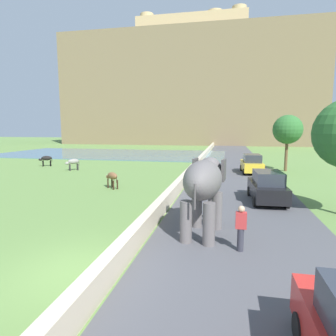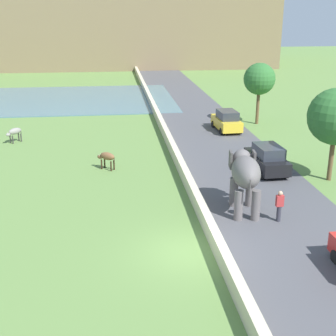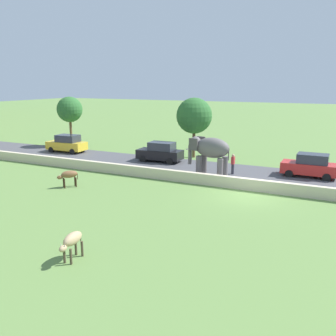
{
  "view_description": "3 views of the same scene",
  "coord_description": "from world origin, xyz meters",
  "px_view_note": "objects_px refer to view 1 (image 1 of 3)",
  "views": [
    {
      "loc": [
        4.28,
        -7.23,
        4.19
      ],
      "look_at": [
        0.86,
        9.55,
        1.81
      ],
      "focal_mm": 30.89,
      "sensor_mm": 36.0,
      "label": 1
    },
    {
      "loc": [
        -3.02,
        -17.39,
        9.85
      ],
      "look_at": [
        -0.2,
        5.68,
        1.88
      ],
      "focal_mm": 49.65,
      "sensor_mm": 36.0,
      "label": 2
    },
    {
      "loc": [
        -22.75,
        -5.58,
        7.02
      ],
      "look_at": [
        -1.75,
        4.71,
        1.65
      ],
      "focal_mm": 40.37,
      "sensor_mm": 36.0,
      "label": 3
    }
  ],
  "objects_px": {
    "person_beside_elephant": "(241,228)",
    "cow_brown": "(112,177)",
    "elephant": "(204,184)",
    "cow_black": "(46,159)",
    "car_yellow": "(252,164)",
    "car_black": "(267,187)",
    "cow_grey": "(73,162)"
  },
  "relations": [
    {
      "from": "car_yellow",
      "to": "cow_grey",
      "type": "bearing_deg",
      "value": -175.03
    },
    {
      "from": "elephant",
      "to": "cow_grey",
      "type": "xyz_separation_m",
      "value": [
        -14.05,
        14.85,
        -1.2
      ]
    },
    {
      "from": "person_beside_elephant",
      "to": "cow_black",
      "type": "bearing_deg",
      "value": 137.05
    },
    {
      "from": "cow_brown",
      "to": "cow_grey",
      "type": "height_order",
      "value": "same"
    },
    {
      "from": "car_yellow",
      "to": "cow_grey",
      "type": "relative_size",
      "value": 3.29
    },
    {
      "from": "person_beside_elephant",
      "to": "car_black",
      "type": "xyz_separation_m",
      "value": [
        1.76,
        7.17,
        0.03
      ]
    },
    {
      "from": "car_black",
      "to": "elephant",
      "type": "bearing_deg",
      "value": -118.6
    },
    {
      "from": "car_black",
      "to": "cow_grey",
      "type": "relative_size",
      "value": 3.28
    },
    {
      "from": "car_yellow",
      "to": "car_black",
      "type": "distance_m",
      "value": 10.61
    },
    {
      "from": "car_black",
      "to": "cow_black",
      "type": "relative_size",
      "value": 2.91
    },
    {
      "from": "elephant",
      "to": "cow_grey",
      "type": "distance_m",
      "value": 20.48
    },
    {
      "from": "person_beside_elephant",
      "to": "elephant",
      "type": "bearing_deg",
      "value": 133.56
    },
    {
      "from": "car_yellow",
      "to": "car_black",
      "type": "relative_size",
      "value": 1.0
    },
    {
      "from": "person_beside_elephant",
      "to": "car_black",
      "type": "bearing_deg",
      "value": 76.18
    },
    {
      "from": "person_beside_elephant",
      "to": "cow_brown",
      "type": "relative_size",
      "value": 1.26
    },
    {
      "from": "person_beside_elephant",
      "to": "car_yellow",
      "type": "height_order",
      "value": "car_yellow"
    },
    {
      "from": "elephant",
      "to": "cow_grey",
      "type": "height_order",
      "value": "elephant"
    },
    {
      "from": "person_beside_elephant",
      "to": "cow_brown",
      "type": "distance_m",
      "value": 12.22
    },
    {
      "from": "elephant",
      "to": "cow_grey",
      "type": "relative_size",
      "value": 2.86
    },
    {
      "from": "car_black",
      "to": "cow_grey",
      "type": "xyz_separation_m",
      "value": [
        -17.17,
        9.12,
        -0.06
      ]
    },
    {
      "from": "elephant",
      "to": "car_black",
      "type": "relative_size",
      "value": 0.87
    },
    {
      "from": "car_black",
      "to": "cow_brown",
      "type": "height_order",
      "value": "car_black"
    },
    {
      "from": "cow_black",
      "to": "cow_brown",
      "type": "bearing_deg",
      "value": -39.46
    },
    {
      "from": "car_yellow",
      "to": "person_beside_elephant",
      "type": "bearing_deg",
      "value": -95.66
    },
    {
      "from": "person_beside_elephant",
      "to": "cow_grey",
      "type": "relative_size",
      "value": 1.31
    },
    {
      "from": "elephant",
      "to": "cow_brown",
      "type": "height_order",
      "value": "elephant"
    },
    {
      "from": "car_yellow",
      "to": "cow_grey",
      "type": "height_order",
      "value": "car_yellow"
    },
    {
      "from": "elephant",
      "to": "car_black",
      "type": "height_order",
      "value": "elephant"
    },
    {
      "from": "elephant",
      "to": "car_black",
      "type": "bearing_deg",
      "value": 61.4
    },
    {
      "from": "elephant",
      "to": "cow_brown",
      "type": "relative_size",
      "value": 2.74
    },
    {
      "from": "elephant",
      "to": "car_yellow",
      "type": "relative_size",
      "value": 0.87
    },
    {
      "from": "elephant",
      "to": "person_beside_elephant",
      "type": "distance_m",
      "value": 2.29
    }
  ]
}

